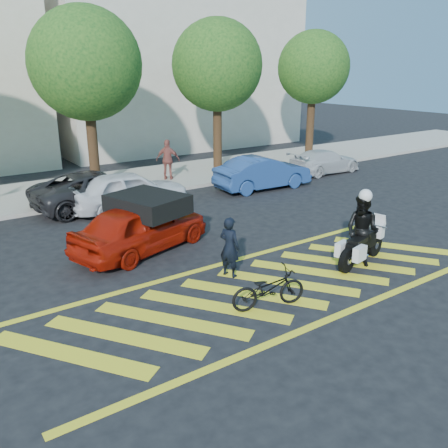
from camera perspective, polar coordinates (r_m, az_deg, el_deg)
ground at (r=11.87m, az=5.74°, el=-7.60°), size 90.00×90.00×0.00m
sidewalk at (r=21.84m, az=-15.09°, el=4.32°), size 60.00×5.00×0.15m
crosswalk at (r=11.85m, az=5.60°, el=-7.63°), size 12.33×4.00×0.01m
building_right at (r=33.16m, az=-6.25°, el=18.97°), size 16.00×8.00×11.00m
tree_center at (r=21.33m, az=-15.99°, el=17.59°), size 4.60×4.60×7.56m
tree_right at (r=24.29m, az=-0.65°, el=18.18°), size 4.40×4.40×7.41m
tree_far_right at (r=28.45m, az=10.80°, el=17.72°), size 4.00×4.00×7.10m
officer_bike at (r=12.13m, az=0.67°, el=-2.79°), size 0.56×0.68×1.60m
bicycle at (r=10.76m, az=5.37°, el=-7.75°), size 1.86×1.03×0.92m
police_motorcycle at (r=13.46m, az=16.18°, el=-2.54°), size 2.22×0.92×0.99m
officer_moto at (r=13.31m, az=16.29°, el=-0.76°), size 0.93×1.09×1.96m
red_convertible at (r=14.02m, az=-9.92°, el=-0.33°), size 4.67×2.97×1.48m
parked_mid_left at (r=18.83m, az=-14.83°, el=4.07°), size 5.21×2.73×1.40m
parked_mid_right at (r=18.14m, az=-11.30°, el=3.96°), size 4.50×2.04×1.50m
parked_right at (r=21.02m, az=4.69°, el=6.17°), size 4.47×1.78×1.44m
parked_far_right at (r=24.70m, az=12.00°, el=7.38°), size 4.06×1.65×1.18m
pedestrian_right at (r=22.18m, az=-6.76°, el=7.70°), size 1.13×1.03×1.85m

